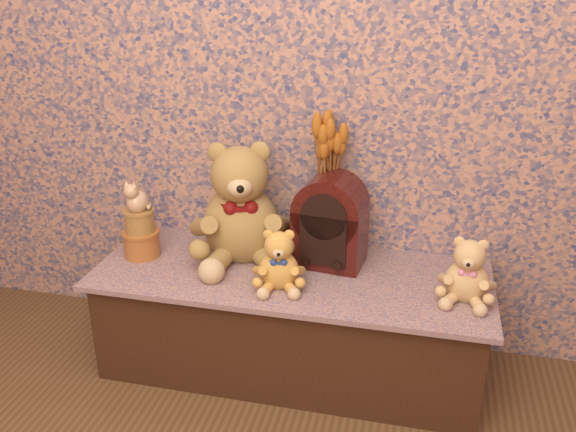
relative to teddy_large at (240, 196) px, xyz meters
name	(u,v)px	position (x,y,z in m)	size (l,w,h in m)	color
display_shelf	(291,319)	(0.21, -0.09, -0.45)	(1.43, 0.56, 0.41)	navy
teddy_large	(240,196)	(0.00, 0.00, 0.00)	(0.38, 0.46, 0.48)	#A67F40
teddy_medium	(279,256)	(0.20, -0.20, -0.13)	(0.18, 0.22, 0.23)	gold
teddy_small	(469,266)	(0.82, -0.14, -0.12)	(0.19, 0.22, 0.24)	tan
cathedral_radio	(330,220)	(0.34, 0.01, -0.07)	(0.25, 0.18, 0.35)	black
ceramic_vase	(325,229)	(0.31, 0.09, -0.14)	(0.12, 0.12, 0.21)	tan
dried_stalks	(327,144)	(0.31, 0.09, 0.19)	(0.24, 0.24, 0.46)	#B4601C
biscuit_tin_lower	(142,244)	(-0.37, -0.09, -0.19)	(0.14, 0.14, 0.10)	gold
biscuit_tin_upper	(139,221)	(-0.37, -0.09, -0.10)	(0.11, 0.11, 0.09)	#CDB859
cat_figurine	(137,195)	(-0.37, -0.09, 0.01)	(0.09, 0.10, 0.13)	silver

